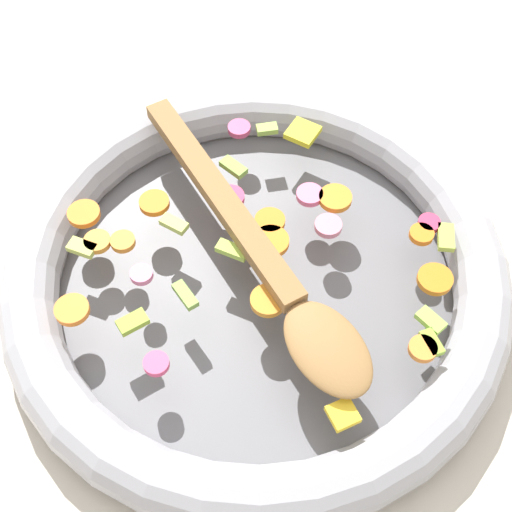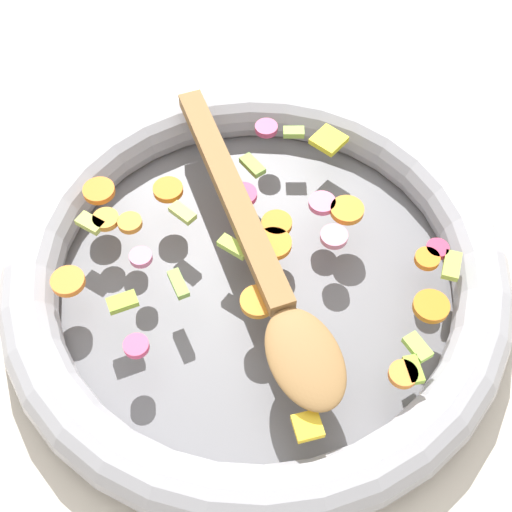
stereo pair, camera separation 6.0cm
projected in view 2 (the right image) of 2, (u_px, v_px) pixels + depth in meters
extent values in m
plane|color=beige|center=(256.00, 287.00, 0.64)|extent=(4.00, 4.00, 0.00)
cylinder|color=slate|center=(256.00, 284.00, 0.64)|extent=(0.39, 0.39, 0.01)
torus|color=#9E9EA5|center=(256.00, 272.00, 0.62)|extent=(0.44, 0.44, 0.05)
cylinder|color=orange|center=(99.00, 191.00, 0.64)|extent=(0.04, 0.04, 0.01)
cylinder|color=orange|center=(427.00, 259.00, 0.60)|extent=(0.03, 0.03, 0.01)
cylinder|color=orange|center=(226.00, 178.00, 0.65)|extent=(0.02, 0.02, 0.01)
cylinder|color=orange|center=(130.00, 223.00, 0.62)|extent=(0.02, 0.02, 0.01)
cylinder|color=orange|center=(168.00, 190.00, 0.64)|extent=(0.04, 0.04, 0.01)
cylinder|color=orange|center=(431.00, 306.00, 0.57)|extent=(0.03, 0.03, 0.01)
cylinder|color=orange|center=(347.00, 210.00, 0.63)|extent=(0.04, 0.04, 0.01)
cylinder|color=orange|center=(273.00, 244.00, 0.61)|extent=(0.04, 0.04, 0.01)
cylinder|color=orange|center=(106.00, 219.00, 0.62)|extent=(0.03, 0.03, 0.01)
cylinder|color=orange|center=(252.00, 302.00, 0.57)|extent=(0.04, 0.04, 0.01)
cylinder|color=orange|center=(277.00, 224.00, 0.62)|extent=(0.04, 0.04, 0.01)
cylinder|color=orange|center=(403.00, 374.00, 0.54)|extent=(0.03, 0.03, 0.01)
cylinder|color=orange|center=(68.00, 281.00, 0.59)|extent=(0.04, 0.04, 0.01)
cube|color=#92B536|center=(122.00, 302.00, 0.57)|extent=(0.03, 0.02, 0.01)
cube|color=#9DCE4C|center=(417.00, 347.00, 0.55)|extent=(0.02, 0.03, 0.01)
cube|color=#A4C948|center=(234.00, 247.00, 0.61)|extent=(0.03, 0.03, 0.01)
cube|color=#8DB939|center=(413.00, 370.00, 0.54)|extent=(0.01, 0.02, 0.01)
cube|color=#B9D05C|center=(183.00, 213.00, 0.63)|extent=(0.03, 0.03, 0.01)
cube|color=#82AC48|center=(178.00, 284.00, 0.58)|extent=(0.02, 0.03, 0.01)
cube|color=#ACC94A|center=(452.00, 266.00, 0.59)|extent=(0.02, 0.03, 0.01)
cube|color=#B8CA56|center=(90.00, 223.00, 0.62)|extent=(0.03, 0.02, 0.01)
cube|color=#80B044|center=(258.00, 165.00, 0.66)|extent=(0.02, 0.03, 0.01)
cube|color=#9AC14C|center=(294.00, 132.00, 0.68)|extent=(0.02, 0.01, 0.01)
cylinder|color=pink|center=(322.00, 203.00, 0.63)|extent=(0.03, 0.03, 0.01)
cylinder|color=#E44774|center=(136.00, 346.00, 0.55)|extent=(0.02, 0.02, 0.01)
cylinder|color=#CC4370|center=(266.00, 128.00, 0.68)|extent=(0.03, 0.03, 0.01)
cylinder|color=#CE345A|center=(438.00, 252.00, 0.60)|extent=(0.03, 0.03, 0.01)
cylinder|color=#D1305C|center=(243.00, 195.00, 0.64)|extent=(0.03, 0.03, 0.01)
cylinder|color=pink|center=(334.00, 237.00, 0.61)|extent=(0.03, 0.03, 0.01)
cylinder|color=pink|center=(141.00, 253.00, 0.60)|extent=(0.02, 0.02, 0.01)
cube|color=yellow|center=(308.00, 426.00, 0.52)|extent=(0.02, 0.02, 0.01)
cube|color=yellow|center=(329.00, 140.00, 0.67)|extent=(0.04, 0.04, 0.01)
cube|color=olive|center=(232.00, 192.00, 0.63)|extent=(0.10, 0.25, 0.01)
ellipsoid|color=olive|center=(305.00, 358.00, 0.54)|extent=(0.08, 0.10, 0.01)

